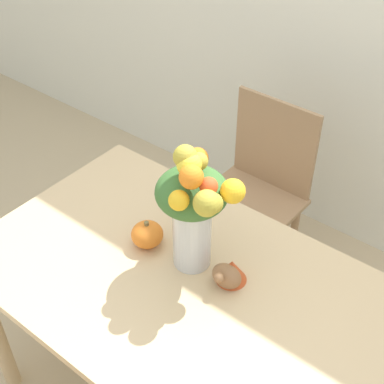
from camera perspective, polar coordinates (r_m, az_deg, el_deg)
dining_table at (r=1.74m, az=-0.62°, el=-11.73°), size 1.38×0.83×0.74m
flower_vase at (r=1.55m, az=0.18°, el=-1.54°), size 0.27×0.26×0.44m
pumpkin at (r=1.75m, az=-4.80°, el=-4.52°), size 0.11×0.11×0.10m
turkey_figurine at (r=1.64m, az=4.01°, el=-8.58°), size 0.10×0.13×0.08m
dining_chair_near_window at (r=2.40m, az=6.68°, el=-0.32°), size 0.43×0.43×0.89m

